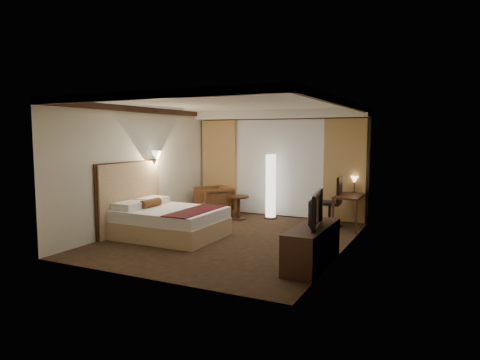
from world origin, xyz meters
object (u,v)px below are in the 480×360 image
at_px(side_table, 238,208).
at_px(floor_lamp, 271,186).
at_px(armchair, 214,200).
at_px(desk, 350,211).
at_px(bed, 170,223).
at_px(office_chair, 330,201).
at_px(television, 311,208).
at_px(dresser, 312,246).

bearing_deg(side_table, floor_lamp, 35.04).
distance_m(armchair, desk, 3.42).
distance_m(floor_lamp, desk, 2.07).
xyz_separation_m(armchair, side_table, (0.73, -0.09, -0.13)).
bearing_deg(desk, bed, -141.13).
bearing_deg(office_chair, floor_lamp, 167.99).
height_order(desk, television, television).
xyz_separation_m(bed, armchair, (-0.29, 2.35, 0.13)).
relative_size(armchair, dresser, 0.51).
bearing_deg(television, armchair, 40.34).
relative_size(floor_lamp, desk, 1.37).
height_order(side_table, office_chair, office_chair).
distance_m(bed, floor_lamp, 3.00).
bearing_deg(desk, dresser, -89.09).
relative_size(side_table, desk, 0.49).
distance_m(side_table, floor_lamp, 0.97).
bearing_deg(office_chair, television, -83.55).
bearing_deg(bed, armchair, 97.06).
distance_m(floor_lamp, office_chair, 1.60).
bearing_deg(office_chair, desk, 4.16).
xyz_separation_m(floor_lamp, television, (2.03, -3.36, 0.13)).
distance_m(office_chair, television, 3.14).
relative_size(bed, desk, 1.72).
relative_size(side_table, television, 0.57).
bearing_deg(dresser, office_chair, 99.18).
distance_m(side_table, dresser, 3.98).
height_order(bed, dresser, dresser).
height_order(side_table, television, television).
bearing_deg(desk, armchair, -177.25).
bearing_deg(floor_lamp, desk, -6.25).
xyz_separation_m(desk, dresser, (0.05, -3.14, -0.05)).
xyz_separation_m(bed, dresser, (3.17, -0.62, 0.03)).
bearing_deg(office_chair, side_table, -177.06).
xyz_separation_m(floor_lamp, office_chair, (1.56, -0.27, -0.23)).
height_order(armchair, floor_lamp, floor_lamp).
height_order(bed, floor_lamp, floor_lamp).
bearing_deg(dresser, armchair, 139.38).
xyz_separation_m(armchair, office_chair, (2.97, 0.11, 0.15)).
relative_size(dresser, television, 1.62).
distance_m(office_chair, dresser, 3.14).
xyz_separation_m(dresser, television, (-0.03, 0.00, 0.62)).
bearing_deg(bed, dresser, -11.02).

